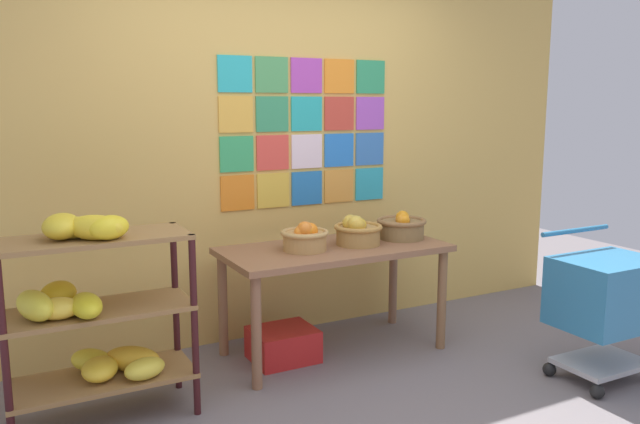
{
  "coord_description": "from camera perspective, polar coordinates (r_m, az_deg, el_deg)",
  "views": [
    {
      "loc": [
        -1.77,
        -2.4,
        1.6
      ],
      "look_at": [
        -0.08,
        0.8,
        0.98
      ],
      "focal_mm": 35.8,
      "sensor_mm": 36.0,
      "label": 1
    }
  ],
  "objects": [
    {
      "name": "shopping_cart",
      "position": [
        4.06,
        24.23,
        -6.94
      ],
      "size": [
        0.58,
        0.48,
        0.86
      ],
      "rotation": [
        0.0,
        0.0,
        -0.11
      ],
      "color": "black",
      "rests_on": "ground"
    },
    {
      "name": "banana_shelf_unit",
      "position": [
        3.37,
        -19.81,
        -7.78
      ],
      "size": [
        0.91,
        0.48,
        1.08
      ],
      "color": "#391417",
      "rests_on": "ground"
    },
    {
      "name": "back_wall_with_art",
      "position": [
        4.37,
        -3.96,
        7.29
      ],
      "size": [
        5.03,
        0.07,
        2.84
      ],
      "color": "#DAAE55",
      "rests_on": "ground"
    },
    {
      "name": "display_table",
      "position": [
        4.08,
        1.26,
        -4.31
      ],
      "size": [
        1.43,
        0.68,
        0.7
      ],
      "color": "#8B5D3F",
      "rests_on": "ground"
    },
    {
      "name": "fruit_basket_centre",
      "position": [
        4.1,
        3.33,
        -1.66
      ],
      "size": [
        0.31,
        0.31,
        0.2
      ],
      "color": "#A77D40",
      "rests_on": "display_table"
    },
    {
      "name": "fruit_basket_right",
      "position": [
        3.94,
        -1.33,
        -2.3
      ],
      "size": [
        0.3,
        0.3,
        0.18
      ],
      "color": "tan",
      "rests_on": "display_table"
    },
    {
      "name": "fruit_basket_back_right",
      "position": [
        4.31,
        7.3,
        -1.28
      ],
      "size": [
        0.33,
        0.33,
        0.19
      ],
      "color": "olive",
      "rests_on": "display_table"
    },
    {
      "name": "produce_crate_under_table",
      "position": [
        4.11,
        -3.32,
        -11.73
      ],
      "size": [
        0.39,
        0.34,
        0.2
      ],
      "primitive_type": "cube",
      "color": "red",
      "rests_on": "ground"
    }
  ]
}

